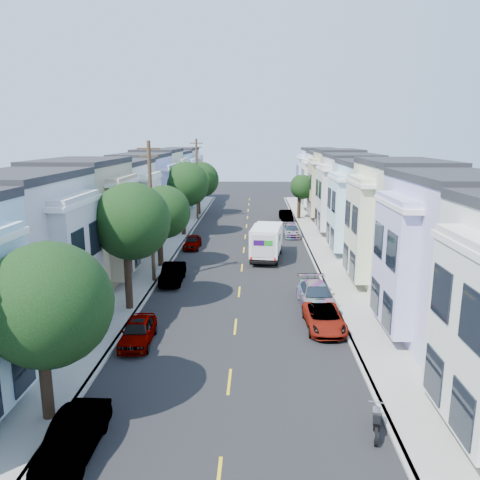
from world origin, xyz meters
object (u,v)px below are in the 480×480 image
object	(u,v)px
utility_pole_far	(197,179)
parked_right_b	(316,296)
tree_d	(186,184)
parked_right_a	(324,319)
fedex_truck	(267,240)
parked_left_c	(173,274)
motorcycle	(376,422)
parked_right_c	(291,231)
parked_left_b	(138,331)
parked_left_d	(192,242)
tree_c	(163,212)
utility_pole_near	(151,213)
tree_a	(47,305)
tree_e	(201,180)
parked_left_a	(74,438)
lead_sedan	(262,235)
parked_right_d	(286,216)
tree_b	(130,222)
tree_far_r	(302,187)

from	to	relation	value
utility_pole_far	parked_right_b	size ratio (longest dim) A/B	2.03
tree_d	parked_right_a	bearing A→B (deg)	-65.48
utility_pole_far	fedex_truck	distance (m)	21.01
parked_left_c	motorcycle	world-z (taller)	parked_left_c
utility_pole_far	parked_right_c	world-z (taller)	utility_pole_far
parked_left_b	parked_left_d	bearing A→B (deg)	87.71
parked_left_c	tree_c	bearing A→B (deg)	107.27
tree_d	motorcycle	xyz separation A→B (m)	(11.76, -33.80, -5.07)
utility_pole_near	parked_right_a	xyz separation A→B (m)	(11.20, -8.11, -4.54)
tree_a	motorcycle	world-z (taller)	tree_a
fedex_truck	parked_right_c	bearing A→B (deg)	79.94
utility_pole_near	utility_pole_far	world-z (taller)	same
parked_left_d	parked_right_c	distance (m)	11.39
tree_c	parked_left_d	size ratio (longest dim) A/B	1.74
tree_a	tree_c	distance (m)	21.04
tree_e	fedex_truck	world-z (taller)	tree_e
tree_e	parked_left_b	bearing A→B (deg)	-88.00
tree_c	parked_left_a	world-z (taller)	tree_c
lead_sedan	parked_right_d	xyz separation A→B (m)	(3.14, 12.25, -0.08)
tree_a	lead_sedan	distance (m)	31.91
utility_pole_near	parked_left_c	bearing A→B (deg)	-4.12
tree_e	motorcycle	distance (m)	48.82
tree_a	parked_right_b	distance (m)	17.07
utility_pole_far	parked_left_d	world-z (taller)	utility_pole_far
utility_pole_far	motorcycle	size ratio (longest dim) A/B	5.03
tree_d	parked_left_d	world-z (taller)	tree_d
parked_right_c	motorcycle	size ratio (longest dim) A/B	2.07
tree_b	motorcycle	xyz separation A→B (m)	(11.76, -11.74, -5.10)
tree_c	parked_left_a	bearing A→B (deg)	-86.50
tree_far_r	parked_right_c	size ratio (longest dim) A/B	1.39
tree_d	parked_left_d	distance (m)	7.76
parked_left_d	parked_right_d	bearing A→B (deg)	58.25
tree_e	tree_far_r	distance (m)	13.53
utility_pole_near	parked_left_c	size ratio (longest dim) A/B	2.42
parked_left_a	motorcycle	world-z (taller)	parked_left_a
tree_far_r	tree_b	bearing A→B (deg)	-112.09
tree_d	motorcycle	distance (m)	36.14
parked_left_d	tree_b	bearing A→B (deg)	-94.07
parked_left_d	parked_right_d	xyz separation A→B (m)	(9.80, 15.30, 0.03)
parked_right_d	lead_sedan	bearing A→B (deg)	-108.83
tree_a	tree_b	distance (m)	11.45
lead_sedan	motorcycle	size ratio (longest dim) A/B	2.28
tree_a	parked_right_b	size ratio (longest dim) A/B	1.39
parked_left_b	tree_c	bearing A→B (deg)	93.31
tree_a	utility_pole_near	world-z (taller)	utility_pole_near
tree_d	utility_pole_far	size ratio (longest dim) A/B	0.79
tree_far_r	parked_left_b	bearing A→B (deg)	-107.60
parked_left_b	tree_e	bearing A→B (deg)	89.71
tree_d	fedex_truck	world-z (taller)	tree_d
utility_pole_near	lead_sedan	xyz separation A→B (m)	(8.06, 13.61, -4.42)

